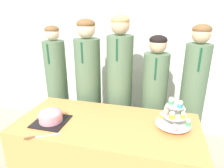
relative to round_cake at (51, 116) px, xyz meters
The scene contains 10 objects.
wall_back 1.56m from the round_cake, 70.94° to the left, with size 9.00×0.06×2.70m.
table 0.64m from the round_cake, 12.77° to the left, with size 1.57×0.72×0.73m.
round_cake is the anchor object (origin of this frame).
cake_knife 0.24m from the round_cake, 87.91° to the right, with size 0.24×0.16×0.01m.
cupcake_stand 1.04m from the round_cake, ahead, with size 0.28×0.28×0.26m.
student_0 0.80m from the round_cake, 115.00° to the left, with size 0.25×0.26×1.49m.
student_1 0.73m from the round_cake, 84.06° to the left, with size 0.29×0.30×1.57m.
student_2 0.85m from the round_cake, 58.17° to the left, with size 0.28×0.29×1.61m.
student_3 1.11m from the round_cake, 40.75° to the left, with size 0.27×0.27×1.42m.
student_4 1.42m from the round_cake, 30.47° to the left, with size 0.25×0.25×1.53m.
Camera 1 is at (0.42, -1.09, 1.63)m, focal length 32.00 mm.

